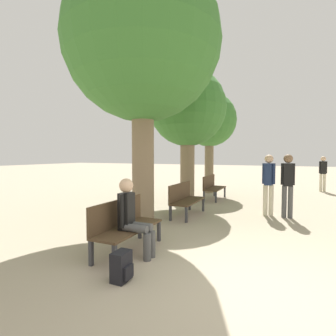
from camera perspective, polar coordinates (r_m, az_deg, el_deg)
The scene contains 12 objects.
ground_plane at distance 3.78m, azimuth 17.69°, elevation -24.37°, with size 80.00×80.00×0.00m, color tan.
bench_row_0 at distance 4.83m, azimuth -9.55°, elevation -11.67°, with size 0.53×1.56×0.91m.
bench_row_1 at distance 7.49m, azimuth 3.64°, elevation -6.41°, with size 0.53×1.56×0.91m.
bench_row_2 at distance 10.35m, azimuth 9.64°, elevation -3.85°, with size 0.53×1.56×0.91m.
tree_row_0 at distance 6.96m, azimuth -5.58°, elevation 25.18°, with size 3.76×3.76×6.29m.
tree_row_1 at distance 9.43m, azimuth 4.28°, elevation 12.56°, with size 2.70×2.70×4.72m.
tree_row_2 at distance 12.10m, azimuth 9.01°, elevation 10.09°, with size 2.41×2.41×4.50m.
person_seated at distance 4.55m, azimuth -7.78°, elevation -10.18°, with size 0.63×0.36×1.32m.
backpack at distance 3.86m, azimuth -10.05°, elevation -20.38°, with size 0.23×0.28×0.40m.
pedestrian_near at distance 14.16m, azimuth 30.66°, elevation -0.65°, with size 0.33×0.23×1.65m.
pedestrian_mid at distance 7.92m, azimuth 21.05°, elevation -2.62°, with size 0.35×0.26×1.72m.
pedestrian_far at distance 7.82m, azimuth 24.61°, elevation -2.71°, with size 0.35×0.24×1.74m.
Camera 1 is at (0.37, -3.34, 1.72)m, focal length 28.00 mm.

